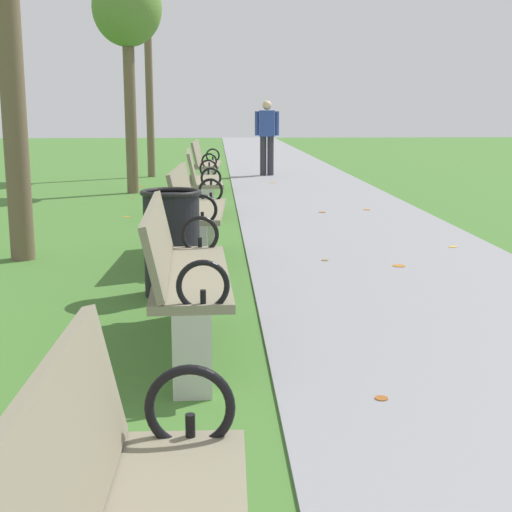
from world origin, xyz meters
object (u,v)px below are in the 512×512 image
park_bench_4 (196,210)px  pedestrian_walking (267,134)px  park_bench_5 (202,180)px  park_bench_6 (205,164)px  park_bench_3 (183,273)px  tree_2 (127,14)px  trash_bin (172,243)px

park_bench_4 → pedestrian_walking: (1.32, 8.99, 0.44)m
park_bench_5 → park_bench_6: size_ratio=1.00×
park_bench_6 → pedestrian_walking: 3.20m
park_bench_3 → park_bench_6: 8.94m
park_bench_6 → tree_2: size_ratio=0.43×
park_bench_5 → trash_bin: bearing=-91.9°
park_bench_4 → tree_2: bearing=102.3°
park_bench_6 → trash_bin: bearing=-91.1°
tree_2 → park_bench_5: bearing=-65.7°
park_bench_6 → trash_bin: size_ratio=1.92×
park_bench_6 → tree_2: (-1.27, -0.28, 2.55)m
park_bench_3 → park_bench_6: size_ratio=1.00×
park_bench_3 → trash_bin: size_ratio=1.92×
pedestrian_walking → park_bench_4: bearing=-98.3°
park_bench_6 → pedestrian_walking: bearing=65.4°
park_bench_4 → trash_bin: 1.46m
park_bench_5 → pedestrian_walking: bearing=77.6°
park_bench_4 → trash_bin: park_bench_4 is taller
park_bench_3 → park_bench_5: (0.00, 5.84, 0.00)m
tree_2 → pedestrian_walking: bearing=50.7°
park_bench_4 → trash_bin: size_ratio=1.93×
tree_2 → trash_bin: 7.81m
park_bench_4 → park_bench_5: 3.01m
pedestrian_walking → park_bench_6: bearing=-114.6°
trash_bin → park_bench_3: bearing=-83.9°
park_bench_5 → trash_bin: 4.46m
park_bench_3 → park_bench_4: (0.00, 2.83, 0.00)m
park_bench_5 → park_bench_4: bearing=-90.0°
trash_bin → pedestrian_walking: bearing=82.0°
park_bench_6 → tree_2: bearing=-167.6°
pedestrian_walking → park_bench_3: bearing=-96.4°
trash_bin → park_bench_5: bearing=88.1°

